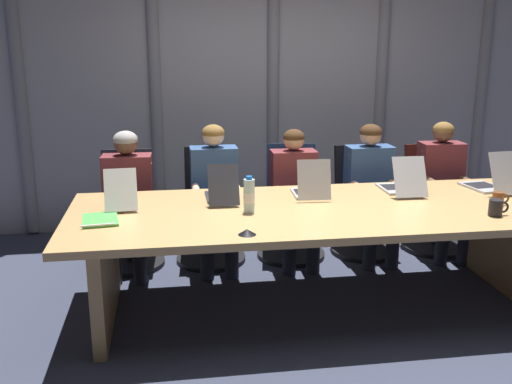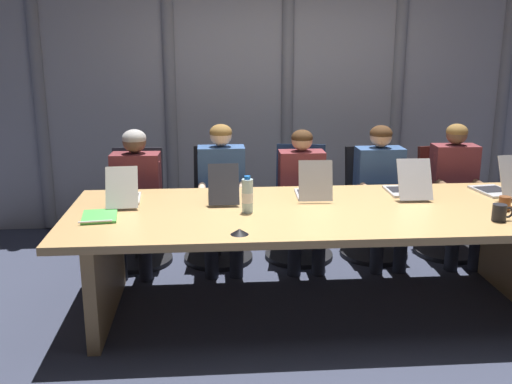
# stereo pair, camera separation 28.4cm
# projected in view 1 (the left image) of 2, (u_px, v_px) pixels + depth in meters

# --- Properties ---
(ground_plane) EXTENTS (11.71, 11.71, 0.00)m
(ground_plane) POSITION_uv_depth(u_px,v_px,m) (318.00, 306.00, 4.23)
(ground_plane) COLOR #383D51
(conference_table) EXTENTS (3.47, 1.31, 0.74)m
(conference_table) POSITION_uv_depth(u_px,v_px,m) (320.00, 228.00, 4.08)
(conference_table) COLOR tan
(conference_table) RESTS_ON ground_plane
(curtain_backdrop) EXTENTS (5.86, 0.17, 2.74)m
(curtain_backdrop) POSITION_uv_depth(u_px,v_px,m) (270.00, 91.00, 5.88)
(curtain_backdrop) COLOR #9999A0
(curtain_backdrop) RESTS_ON ground_plane
(laptop_left_end) EXTENTS (0.25, 0.47, 0.28)m
(laptop_left_end) POSITION_uv_depth(u_px,v_px,m) (121.00, 198.00, 4.09)
(laptop_left_end) COLOR beige
(laptop_left_end) RESTS_ON conference_table
(laptop_left_mid) EXTENTS (0.22, 0.44, 0.29)m
(laptop_left_mid) POSITION_uv_depth(u_px,v_px,m) (222.00, 193.00, 4.21)
(laptop_left_mid) COLOR #2D2D33
(laptop_left_mid) RESTS_ON conference_table
(laptop_center) EXTENTS (0.26, 0.40, 0.30)m
(laptop_center) POSITION_uv_depth(u_px,v_px,m) (310.00, 189.00, 4.31)
(laptop_center) COLOR #BCBCC1
(laptop_center) RESTS_ON conference_table
(laptop_right_mid) EXTENTS (0.25, 0.47, 0.30)m
(laptop_right_mid) POSITION_uv_depth(u_px,v_px,m) (401.00, 185.00, 4.44)
(laptop_right_mid) COLOR #BCBCC1
(laptop_right_mid) RESTS_ON conference_table
(laptop_right_end) EXTENTS (0.29, 0.49, 0.32)m
(laptop_right_end) POSITION_uv_depth(u_px,v_px,m) (490.00, 183.00, 4.49)
(laptop_right_end) COLOR #BCBCC1
(laptop_right_end) RESTS_ON conference_table
(office_chair_left_end) EXTENTS (0.60, 0.60, 0.97)m
(office_chair_left_end) POSITION_uv_depth(u_px,v_px,m) (128.00, 222.00, 4.96)
(office_chair_left_end) COLOR #2D2D38
(office_chair_left_end) RESTS_ON ground_plane
(office_chair_left_mid) EXTENTS (0.60, 0.60, 0.97)m
(office_chair_left_mid) POSITION_uv_depth(u_px,v_px,m) (210.00, 219.00, 5.07)
(office_chair_left_mid) COLOR black
(office_chair_left_mid) RESTS_ON ground_plane
(office_chair_center) EXTENTS (0.60, 0.61, 0.98)m
(office_chair_center) POSITION_uv_depth(u_px,v_px,m) (291.00, 215.00, 5.17)
(office_chair_center) COLOR navy
(office_chair_center) RESTS_ON ground_plane
(office_chair_right_mid) EXTENTS (0.60, 0.60, 0.95)m
(office_chair_right_mid) POSITION_uv_depth(u_px,v_px,m) (363.00, 213.00, 5.26)
(office_chair_right_mid) COLOR black
(office_chair_right_mid) RESTS_ON ground_plane
(office_chair_right_end) EXTENTS (0.60, 0.60, 0.95)m
(office_chair_right_end) POSITION_uv_depth(u_px,v_px,m) (434.00, 210.00, 5.36)
(office_chair_right_end) COLOR #511E19
(office_chair_right_end) RESTS_ON ground_plane
(person_left_end) EXTENTS (0.42, 0.56, 1.16)m
(person_left_end) POSITION_uv_depth(u_px,v_px,m) (127.00, 193.00, 4.74)
(person_left_end) COLOR brown
(person_left_end) RESTS_ON ground_plane
(person_left_mid) EXTENTS (0.40, 0.55, 1.20)m
(person_left_mid) POSITION_uv_depth(u_px,v_px,m) (215.00, 188.00, 4.84)
(person_left_mid) COLOR #335184
(person_left_mid) RESTS_ON ground_plane
(person_center) EXTENTS (0.39, 0.55, 1.14)m
(person_center) POSITION_uv_depth(u_px,v_px,m) (295.00, 189.00, 4.94)
(person_center) COLOR brown
(person_center) RESTS_ON ground_plane
(person_right_mid) EXTENTS (0.41, 0.55, 1.17)m
(person_right_mid) POSITION_uv_depth(u_px,v_px,m) (372.00, 183.00, 5.04)
(person_right_mid) COLOR #335184
(person_right_mid) RESTS_ON ground_plane
(person_right_end) EXTENTS (0.40, 0.56, 1.18)m
(person_right_end) POSITION_uv_depth(u_px,v_px,m) (444.00, 181.00, 5.13)
(person_right_end) COLOR brown
(person_right_end) RESTS_ON ground_plane
(water_bottle_primary) EXTENTS (0.08, 0.08, 0.25)m
(water_bottle_primary) POSITION_uv_depth(u_px,v_px,m) (249.00, 196.00, 3.90)
(water_bottle_primary) COLOR silver
(water_bottle_primary) RESTS_ON conference_table
(coffee_mug_near) EXTENTS (0.12, 0.08, 0.10)m
(coffee_mug_near) POSITION_uv_depth(u_px,v_px,m) (499.00, 199.00, 4.09)
(coffee_mug_near) COLOR brown
(coffee_mug_near) RESTS_ON conference_table
(coffee_mug_far) EXTENTS (0.14, 0.09, 0.11)m
(coffee_mug_far) POSITION_uv_depth(u_px,v_px,m) (496.00, 208.00, 3.84)
(coffee_mug_far) COLOR black
(coffee_mug_far) RESTS_ON conference_table
(conference_mic_left_side) EXTENTS (0.11, 0.11, 0.03)m
(conference_mic_left_side) POSITION_uv_depth(u_px,v_px,m) (247.00, 232.00, 3.47)
(conference_mic_left_side) COLOR black
(conference_mic_left_side) RESTS_ON conference_table
(spiral_notepad) EXTENTS (0.26, 0.33, 0.03)m
(spiral_notepad) POSITION_uv_depth(u_px,v_px,m) (100.00, 220.00, 3.74)
(spiral_notepad) COLOR #4CB74C
(spiral_notepad) RESTS_ON conference_table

